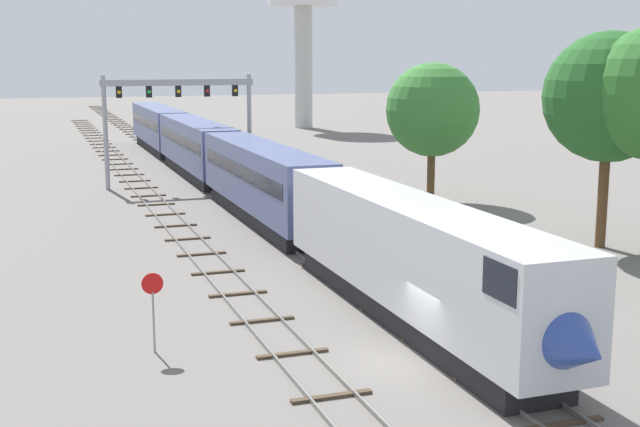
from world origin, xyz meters
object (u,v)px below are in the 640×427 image
object	(u,v)px
passenger_train	(223,160)
trackside_tree_left	(432,110)
stop_sign	(153,301)
signal_gantry	(179,105)
trackside_tree_right	(609,97)

from	to	relation	value
passenger_train	trackside_tree_left	distance (m)	16.04
stop_sign	trackside_tree_left	bearing A→B (deg)	47.25
stop_sign	trackside_tree_left	size ratio (longest dim) A/B	0.29
signal_gantry	trackside_tree_left	distance (m)	20.54
signal_gantry	stop_sign	bearing A→B (deg)	-101.35
stop_sign	trackside_tree_right	xyz separation A→B (m)	(25.49, 8.87, 6.26)
signal_gantry	stop_sign	size ratio (longest dim) A/B	4.20
passenger_train	stop_sign	xyz separation A→B (m)	(-10.00, -33.19, -0.73)
stop_sign	trackside_tree_left	xyz separation A→B (m)	(23.42, 25.33, 4.67)
passenger_train	trackside_tree_right	world-z (taller)	trackside_tree_right
trackside_tree_left	trackside_tree_right	world-z (taller)	trackside_tree_right
signal_gantry	trackside_tree_right	distance (m)	34.68
passenger_train	stop_sign	bearing A→B (deg)	-106.77
passenger_train	stop_sign	world-z (taller)	passenger_train
passenger_train	trackside_tree_right	bearing A→B (deg)	-57.50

